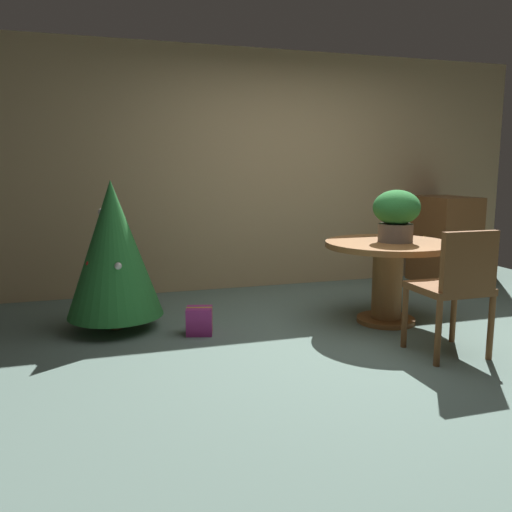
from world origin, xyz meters
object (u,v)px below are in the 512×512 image
object	(u,v)px
round_dining_table	(388,266)
flower_vase	(396,213)
wooden_chair_near	(456,284)
gift_box_purple	(199,321)
wooden_cabinet	(444,240)
holiday_tree	(113,249)

from	to	relation	value
round_dining_table	flower_vase	xyz separation A→B (m)	(0.05, -0.02, 0.46)
round_dining_table	wooden_chair_near	distance (m)	0.90
wooden_chair_near	gift_box_purple	world-z (taller)	wooden_chair_near
wooden_chair_near	wooden_cabinet	distance (m)	2.58
round_dining_table	flower_vase	size ratio (longest dim) A/B	2.44
round_dining_table	wooden_chair_near	size ratio (longest dim) A/B	1.18
flower_vase	wooden_chair_near	distance (m)	0.98
flower_vase	holiday_tree	distance (m)	2.39
holiday_tree	wooden_cabinet	distance (m)	3.81
gift_box_purple	wooden_cabinet	size ratio (longest dim) A/B	0.24
round_dining_table	flower_vase	world-z (taller)	flower_vase
wooden_chair_near	wooden_cabinet	bearing A→B (deg)	55.30
wooden_chair_near	flower_vase	bearing A→B (deg)	86.68
holiday_tree	round_dining_table	bearing A→B (deg)	-12.28
holiday_tree	gift_box_purple	xyz separation A→B (m)	(0.64, -0.35, -0.57)
gift_box_purple	round_dining_table	bearing A→B (deg)	-5.08
flower_vase	gift_box_purple	world-z (taller)	flower_vase
wooden_chair_near	gift_box_purple	size ratio (longest dim) A/B	3.76
flower_vase	wooden_cabinet	size ratio (longest dim) A/B	0.44
round_dining_table	wooden_cabinet	size ratio (longest dim) A/B	1.07
gift_box_purple	wooden_cabinet	xyz separation A→B (m)	(3.10, 1.07, 0.39)
flower_vase	gift_box_purple	xyz separation A→B (m)	(-1.68, 0.16, -0.85)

